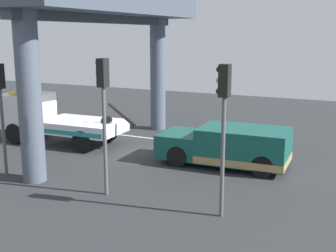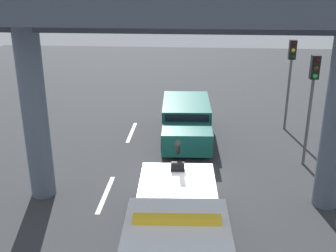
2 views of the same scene
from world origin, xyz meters
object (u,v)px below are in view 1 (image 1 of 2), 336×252
(tow_truck_white, at_px, (49,117))
(traffic_light_mid, at_px, (0,95))
(traffic_light_far, at_px, (103,97))
(traffic_light_near, at_px, (223,108))
(towed_van_green, at_px, (230,147))

(tow_truck_white, relative_size, traffic_light_mid, 1.75)
(traffic_light_far, bearing_deg, traffic_light_near, 180.00)
(towed_van_green, bearing_deg, traffic_light_near, 105.36)
(tow_truck_white, bearing_deg, traffic_light_mid, 113.56)
(traffic_light_near, height_order, traffic_light_far, traffic_light_far)
(tow_truck_white, distance_m, traffic_light_far, 8.43)
(tow_truck_white, relative_size, towed_van_green, 1.38)
(tow_truck_white, xyz_separation_m, traffic_light_mid, (-2.10, 4.83, 1.84))
(towed_van_green, xyz_separation_m, traffic_light_mid, (7.16, 4.86, 2.27))
(tow_truck_white, xyz_separation_m, traffic_light_near, (-10.60, 4.83, 2.01))
(tow_truck_white, bearing_deg, traffic_light_near, 155.53)
(tow_truck_white, xyz_separation_m, towed_van_green, (-9.27, -0.04, -0.42))
(towed_van_green, height_order, traffic_light_far, traffic_light_far)
(towed_van_green, xyz_separation_m, traffic_light_far, (2.66, 4.86, 2.47))
(traffic_light_far, xyz_separation_m, traffic_light_mid, (4.50, 0.00, -0.21))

